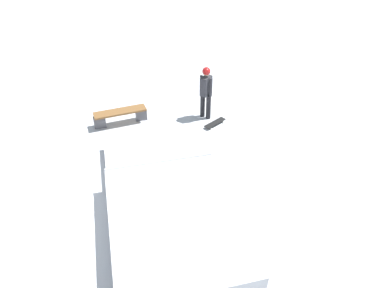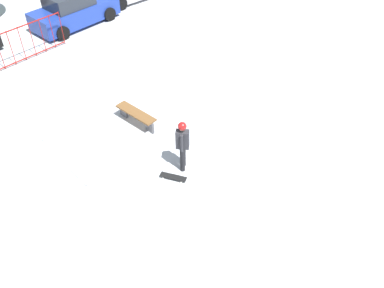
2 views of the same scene
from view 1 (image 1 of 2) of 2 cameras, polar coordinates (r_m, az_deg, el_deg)
ground_plane at (r=8.88m, az=-6.97°, el=-8.96°), size 60.00×60.00×0.00m
skate_ramp at (r=8.17m, az=-3.44°, el=-10.53°), size 5.47×2.75×0.74m
skater at (r=11.39m, az=2.18°, el=8.54°), size 0.42×0.43×1.73m
skateboard at (r=11.46m, az=3.59°, el=3.30°), size 0.56×0.80×0.09m
park_bench at (r=11.55m, az=-11.10°, el=4.58°), size 0.54×1.65×0.48m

